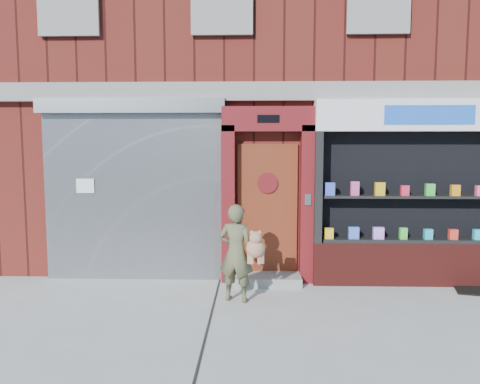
{
  "coord_description": "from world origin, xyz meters",
  "views": [
    {
      "loc": [
        -0.97,
        -5.83,
        2.31
      ],
      "look_at": [
        -1.18,
        1.0,
        1.6
      ],
      "focal_mm": 35.0,
      "sensor_mm": 36.0,
      "label": 1
    }
  ],
  "objects": [
    {
      "name": "ground",
      "position": [
        0.0,
        0.0,
        0.0
      ],
      "size": [
        80.0,
        80.0,
        0.0
      ],
      "primitive_type": "plane",
      "color": "#9E9E99",
      "rests_on": "ground"
    },
    {
      "name": "building",
      "position": [
        -0.0,
        5.99,
        4.0
      ],
      "size": [
        12.0,
        8.16,
        8.0
      ],
      "color": "#581914",
      "rests_on": "ground"
    },
    {
      "name": "shutter_bay",
      "position": [
        -3.0,
        1.93,
        1.72
      ],
      "size": [
        3.1,
        0.3,
        3.04
      ],
      "color": "gray",
      "rests_on": "ground"
    },
    {
      "name": "red_door_bay",
      "position": [
        -0.75,
        1.86,
        1.46
      ],
      "size": [
        1.52,
        0.58,
        2.9
      ],
      "color": "#601014",
      "rests_on": "ground"
    },
    {
      "name": "pharmacy_bay",
      "position": [
        1.75,
        1.81,
        1.37
      ],
      "size": [
        3.5,
        0.41,
        3.0
      ],
      "color": "#591815",
      "rests_on": "ground"
    },
    {
      "name": "woman",
      "position": [
        -1.2,
        0.85,
        0.73
      ],
      "size": [
        0.73,
        0.48,
        1.44
      ],
      "color": "brown",
      "rests_on": "ground"
    }
  ]
}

